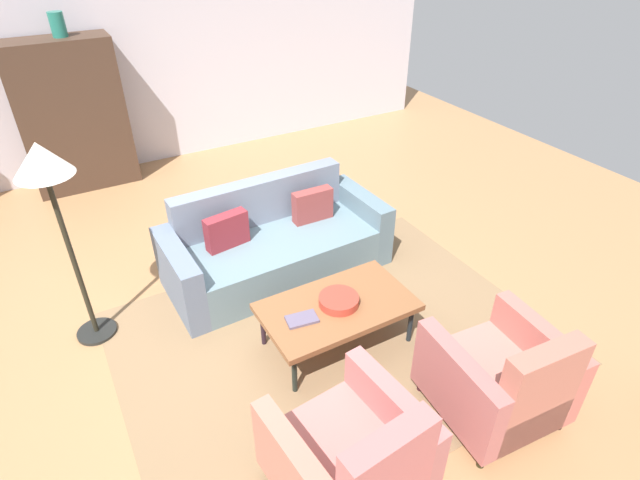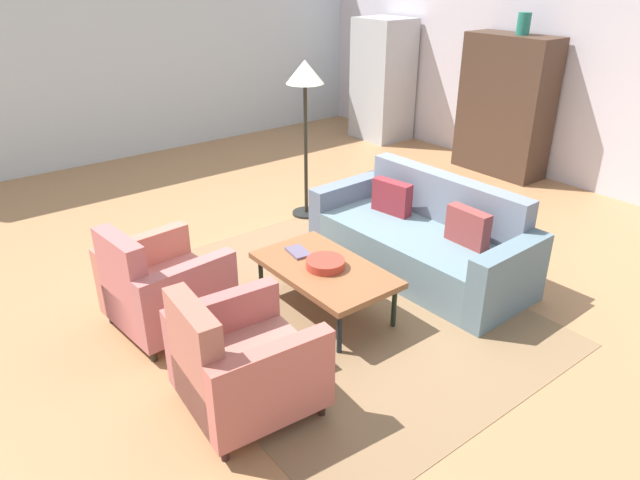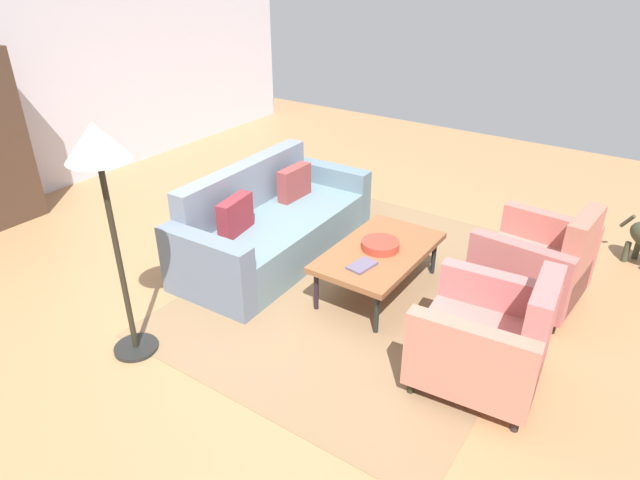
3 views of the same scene
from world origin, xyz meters
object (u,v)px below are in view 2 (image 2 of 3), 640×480
Objects in this scene: fruit_bowl at (325,264)px; vase_tall at (524,24)px; floor_lamp at (305,87)px; armchair_right at (238,366)px; cabinet at (505,106)px; coffee_table at (325,271)px; book_stack at (298,252)px; refrigerator at (383,80)px; armchair_left at (159,289)px; couch at (424,240)px.

vase_tall reaches higher than fruit_bowl.
vase_tall is 0.15× the size of floor_lamp.
cabinet is at bearing 114.44° from armchair_right.
coffee_table is 0.33m from book_stack.
coffee_table is 2.30m from floor_lamp.
cabinet is 2.23m from refrigerator.
armchair_right is at bearing -51.24° from refrigerator.
armchair_right is at bearing -5.10° from armchair_left.
couch reaches higher than fruit_bowl.
cabinet reaches higher than fruit_bowl.
coffee_table is at bearing 180.00° from fruit_bowl.
armchair_right is 0.48× the size of refrigerator.
coffee_table is at bearing 57.91° from armchair_left.
coffee_table is 0.67× the size of cabinet.
armchair_right is at bearing -51.07° from book_stack.
book_stack is 0.14× the size of refrigerator.
cabinet is (-0.70, 5.24, 0.56)m from armchair_left.
refrigerator is (-2.93, 5.13, 0.58)m from armchair_left.
book_stack is 2.05m from floor_lamp.
vase_tall is at bearing 106.55° from fruit_bowl.
cabinet is (-1.31, 4.07, 0.46)m from fruit_bowl.
floor_lamp is (-0.41, -2.98, 0.54)m from cabinet.
cabinet is 3.06m from floor_lamp.
book_stack is (-0.92, 1.14, 0.07)m from armchair_right.
coffee_table is 4.55× the size of vase_tall.
couch is at bearing 3.17° from floor_lamp.
armchair_right is at bearing -63.44° from fruit_bowl.
cabinet is at bearing 103.30° from book_stack.
floor_lamp is at bearing 147.46° from coffee_table.
floor_lamp is at bearing 1.46° from couch.
refrigerator is (-2.23, -0.10, 0.03)m from cabinet.
book_stack is (-0.34, -0.02, -0.02)m from fruit_bowl.
fruit_bowl is 1.20× the size of vase_tall.
couch is 1.18× the size of cabinet.
vase_tall is at bearing 106.40° from coffee_table.
floor_lamp reaches higher than fruit_bowl.
coffee_table is 1.31m from armchair_right.
armchair_right is 1.47m from book_stack.
armchair_left reaches higher than book_stack.
couch is 3.53m from vase_tall.
armchair_right is 3.41m from floor_lamp.
armchair_left is (-0.59, -2.35, 0.06)m from couch.
couch is 6.70× the size of fruit_bowl.
armchair_left is 0.49× the size of cabinet.
coffee_table is 4.70× the size of book_stack.
armchair_left is 0.51× the size of floor_lamp.
vase_tall reaches higher than refrigerator.
armchair_left is 2.75m from floor_lamp.
vase_tall is (-1.21, 4.07, 1.49)m from fruit_bowl.
refrigerator is (-3.53, 3.97, 0.55)m from coffee_table.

